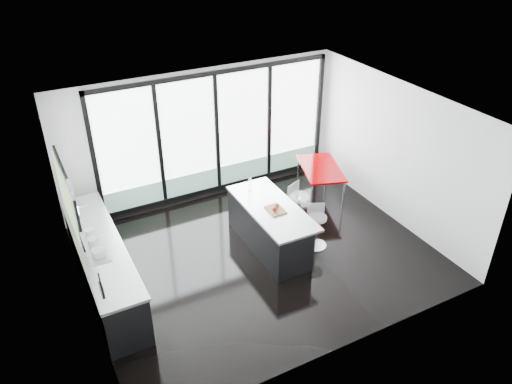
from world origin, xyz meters
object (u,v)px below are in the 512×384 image
bar_stool_near (316,231)px  bar_stool_far (299,212)px  island (268,227)px  red_table (320,182)px

bar_stool_near → bar_stool_far: bearing=108.7°
island → bar_stool_near: island is taller
island → bar_stool_far: (0.82, 0.24, -0.07)m
island → bar_stool_far: size_ratio=2.85×
red_table → bar_stool_far: bearing=-142.1°
bar_stool_far → red_table: size_ratio=0.54×
island → bar_stool_near: 0.90m
island → bar_stool_far: 0.86m
red_table → island: bearing=-150.6°
bar_stool_near → red_table: bearing=76.1°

